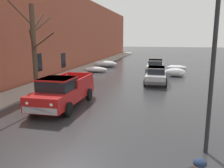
{
  "coord_description": "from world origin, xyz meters",
  "views": [
    {
      "loc": [
        3.47,
        -3.15,
        3.83
      ],
      "look_at": [
        0.64,
        9.05,
        1.34
      ],
      "focal_mm": 37.31,
      "sensor_mm": 36.0,
      "label": 1
    }
  ],
  "objects_px": {
    "bare_tree_second_along_sidewalk": "(34,49)",
    "sedan_silver_parked_kerbside_close": "(156,75)",
    "pickup_truck_red_approaching_near_lane": "(63,91)",
    "sedan_white_parked_kerbside_mid": "(155,66)",
    "street_lamp_post": "(213,64)"
  },
  "relations": [
    {
      "from": "bare_tree_second_along_sidewalk",
      "to": "sedan_silver_parked_kerbside_close",
      "type": "relative_size",
      "value": 1.45
    },
    {
      "from": "bare_tree_second_along_sidewalk",
      "to": "pickup_truck_red_approaching_near_lane",
      "type": "height_order",
      "value": "bare_tree_second_along_sidewalk"
    },
    {
      "from": "sedan_silver_parked_kerbside_close",
      "to": "street_lamp_post",
      "type": "xyz_separation_m",
      "value": [
        2.2,
        -11.91,
        2.25
      ]
    },
    {
      "from": "bare_tree_second_along_sidewalk",
      "to": "street_lamp_post",
      "type": "relative_size",
      "value": 1.13
    },
    {
      "from": "sedan_white_parked_kerbside_mid",
      "to": "street_lamp_post",
      "type": "bearing_deg",
      "value": -82.05
    },
    {
      "from": "bare_tree_second_along_sidewalk",
      "to": "sedan_silver_parked_kerbside_close",
      "type": "height_order",
      "value": "bare_tree_second_along_sidewalk"
    },
    {
      "from": "pickup_truck_red_approaching_near_lane",
      "to": "street_lamp_post",
      "type": "distance_m",
      "value": 8.3
    },
    {
      "from": "bare_tree_second_along_sidewalk",
      "to": "pickup_truck_red_approaching_near_lane",
      "type": "xyz_separation_m",
      "value": [
        2.64,
        -1.73,
        -2.27
      ]
    },
    {
      "from": "bare_tree_second_along_sidewalk",
      "to": "sedan_white_parked_kerbside_mid",
      "type": "distance_m",
      "value": 14.94
    },
    {
      "from": "pickup_truck_red_approaching_near_lane",
      "to": "sedan_silver_parked_kerbside_close",
      "type": "relative_size",
      "value": 1.31
    },
    {
      "from": "sedan_silver_parked_kerbside_close",
      "to": "street_lamp_post",
      "type": "height_order",
      "value": "street_lamp_post"
    },
    {
      "from": "pickup_truck_red_approaching_near_lane",
      "to": "sedan_white_parked_kerbside_mid",
      "type": "distance_m",
      "value": 15.32
    },
    {
      "from": "sedan_white_parked_kerbside_mid",
      "to": "pickup_truck_red_approaching_near_lane",
      "type": "bearing_deg",
      "value": -106.79
    },
    {
      "from": "pickup_truck_red_approaching_near_lane",
      "to": "sedan_silver_parked_kerbside_close",
      "type": "distance_m",
      "value": 9.36
    },
    {
      "from": "bare_tree_second_along_sidewalk",
      "to": "pickup_truck_red_approaching_near_lane",
      "type": "bearing_deg",
      "value": -33.19
    }
  ]
}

